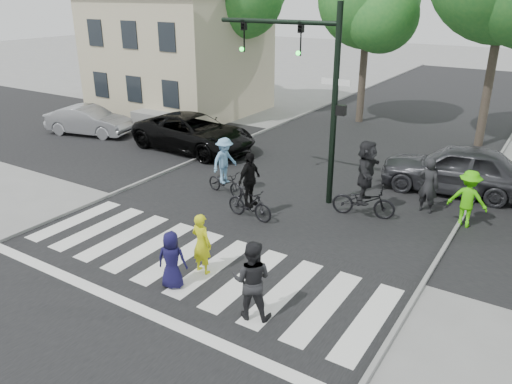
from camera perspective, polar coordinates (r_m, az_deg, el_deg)
ground at (r=11.94m, az=-9.97°, el=-9.89°), size 120.00×120.00×0.00m
road_stem at (r=15.51m, az=2.42°, el=-1.74°), size 10.00×70.00×0.01m
road_cross at (r=17.99m, az=7.25°, el=1.51°), size 70.00×10.00×0.01m
curb_left at (r=18.36m, az=-11.32°, el=1.83°), size 0.10×70.00×0.10m
curb_right at (r=13.93m, az=20.76°, el=-5.95°), size 0.10×70.00×0.10m
crosswalk at (r=12.35m, az=-7.90°, el=-8.54°), size 10.00×3.85×0.01m
traffic_signal at (r=15.28m, az=6.16°, el=13.05°), size 4.45×0.29×6.00m
bg_tree_2 at (r=25.52m, az=13.11°, el=20.41°), size 5.04×4.80×8.40m
house at (r=28.37m, az=-8.90°, el=16.78°), size 8.40×8.10×8.82m
pedestrian_woman at (r=11.79m, az=-6.24°, el=-5.88°), size 0.58×0.41×1.51m
pedestrian_child at (r=11.35m, az=-9.60°, el=-7.66°), size 0.78×0.66×1.36m
pedestrian_adult at (r=10.15m, az=-0.50°, el=-10.02°), size 1.00×0.89×1.72m
cyclist_left at (r=16.27m, az=-3.57°, el=2.51°), size 1.58×1.06×1.92m
cyclist_mid at (r=14.43m, az=-0.75°, el=-0.04°), size 1.57×0.96×2.02m
cyclist_right at (r=14.86m, az=12.37°, el=0.98°), size 1.94×1.80×2.34m
car_suv at (r=21.13m, az=-7.11°, el=6.75°), size 5.55×2.78×1.51m
car_silver at (r=24.64m, az=-18.58°, el=7.74°), size 4.25×2.34×1.33m
car_grey at (r=17.70m, az=21.89°, el=2.49°), size 4.96×2.46×1.63m
bystander_hivis at (r=15.18m, az=23.06°, el=-0.73°), size 1.09×0.64×1.67m
bystander_dark at (r=15.75m, az=19.10°, el=0.69°), size 0.68×0.50×1.69m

